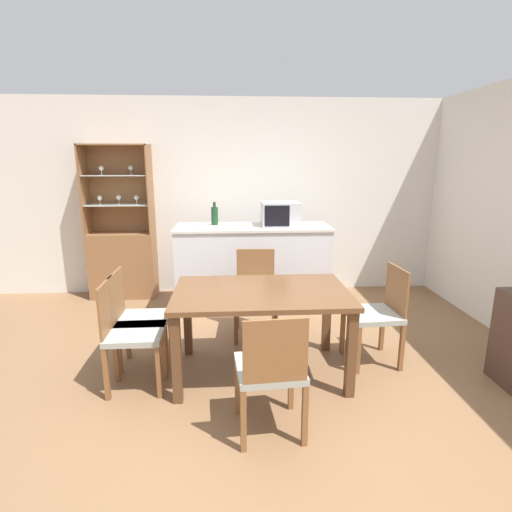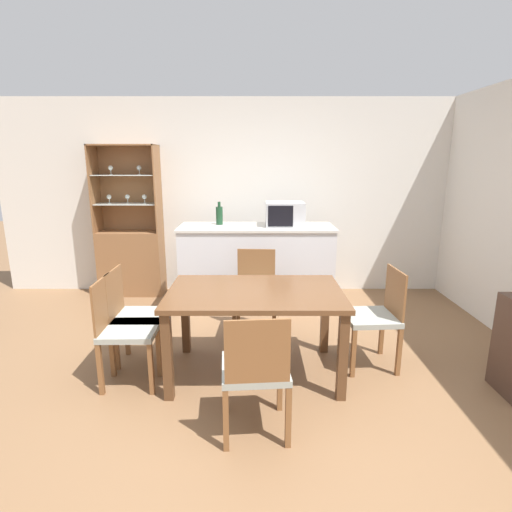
# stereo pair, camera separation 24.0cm
# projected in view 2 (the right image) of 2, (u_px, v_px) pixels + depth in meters

# --- Properties ---
(ground_plane) EXTENTS (18.00, 18.00, 0.00)m
(ground_plane) POSITION_uv_depth(u_px,v_px,m) (253.00, 394.00, 3.09)
(ground_plane) COLOR brown
(wall_back) EXTENTS (6.80, 0.06, 2.55)m
(wall_back) POSITION_uv_depth(u_px,v_px,m) (254.00, 198.00, 5.35)
(wall_back) COLOR silver
(wall_back) RESTS_ON ground_plane
(kitchen_counter) EXTENTS (1.82, 0.64, 1.01)m
(kitchen_counter) POSITION_uv_depth(u_px,v_px,m) (257.00, 267.00, 4.82)
(kitchen_counter) COLOR silver
(kitchen_counter) RESTS_ON ground_plane
(display_cabinet) EXTENTS (0.83, 0.36, 1.96)m
(display_cabinet) POSITION_uv_depth(u_px,v_px,m) (131.00, 252.00, 5.32)
(display_cabinet) COLOR brown
(display_cabinet) RESTS_ON ground_plane
(dining_table) EXTENTS (1.42, 0.90, 0.73)m
(dining_table) POSITION_uv_depth(u_px,v_px,m) (255.00, 302.00, 3.26)
(dining_table) COLOR brown
(dining_table) RESTS_ON ground_plane
(dining_chair_side_left_near) EXTENTS (0.44, 0.44, 0.87)m
(dining_chair_side_left_near) POSITION_uv_depth(u_px,v_px,m) (125.00, 329.00, 3.18)
(dining_chair_side_left_near) COLOR #999E93
(dining_chair_side_left_near) RESTS_ON ground_plane
(dining_chair_head_near) EXTENTS (0.46, 0.46, 0.87)m
(dining_chair_head_near) POSITION_uv_depth(u_px,v_px,m) (255.00, 371.00, 2.55)
(dining_chair_head_near) COLOR #999E93
(dining_chair_head_near) RESTS_ON ground_plane
(dining_chair_side_right_far) EXTENTS (0.45, 0.45, 0.87)m
(dining_chair_side_right_far) POSITION_uv_depth(u_px,v_px,m) (375.00, 316.00, 3.44)
(dining_chair_side_right_far) COLOR #999E93
(dining_chair_side_right_far) RESTS_ON ground_plane
(dining_chair_head_far) EXTENTS (0.45, 0.45, 0.87)m
(dining_chair_head_far) POSITION_uv_depth(u_px,v_px,m) (256.00, 292.00, 4.06)
(dining_chair_head_far) COLOR #999E93
(dining_chair_head_far) RESTS_ON ground_plane
(dining_chair_side_left_far) EXTENTS (0.43, 0.43, 0.87)m
(dining_chair_side_left_far) POSITION_uv_depth(u_px,v_px,m) (135.00, 316.00, 3.44)
(dining_chair_side_left_far) COLOR #999E93
(dining_chair_side_left_far) RESTS_ON ground_plane
(microwave) EXTENTS (0.45, 0.39, 0.28)m
(microwave) POSITION_uv_depth(u_px,v_px,m) (285.00, 214.00, 4.69)
(microwave) COLOR #B7BABF
(microwave) RESTS_ON kitchen_counter
(wine_bottle) EXTENTS (0.08, 0.08, 0.27)m
(wine_bottle) POSITION_uv_depth(u_px,v_px,m) (219.00, 215.00, 4.78)
(wine_bottle) COLOR #193D23
(wine_bottle) RESTS_ON kitchen_counter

